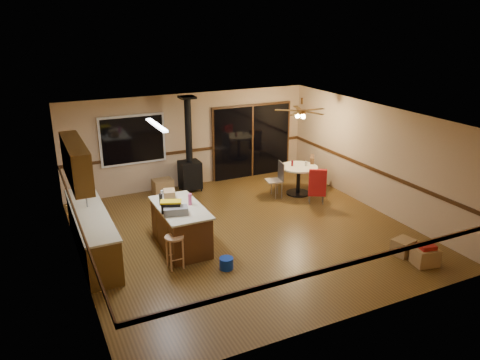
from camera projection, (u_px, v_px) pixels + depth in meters
floor at (246, 233)px, 10.41m from camera, size 7.00×7.00×0.00m
ceiling at (246, 118)px, 9.54m from camera, size 7.00×7.00×0.00m
wall_back at (190, 140)px, 12.95m from camera, size 7.00×0.00×7.00m
wall_front at (349, 247)px, 7.00m from camera, size 7.00×0.00×7.00m
wall_left at (75, 205)px, 8.55m from camera, size 0.00×7.00×7.00m
wall_right at (375, 157)px, 11.40m from camera, size 0.00×7.00×7.00m
chair_rail at (246, 191)px, 10.08m from camera, size 7.00×7.00×0.08m
window at (133, 140)px, 12.19m from camera, size 1.72×0.10×1.32m
sliding_door at (252, 142)px, 13.77m from camera, size 2.52×0.10×2.10m
lower_cabinets at (92, 234)px, 9.39m from camera, size 0.60×3.00×0.86m
countertop at (90, 213)px, 9.24m from camera, size 0.64×3.04×0.04m
upper_cabinets at (76, 162)px, 9.02m from camera, size 0.35×2.00×0.80m
kitchen_island at (181, 227)px, 9.65m from camera, size 0.88×1.68×0.90m
wood_stove at (190, 165)px, 12.68m from camera, size 0.55×0.50×2.52m
ceiling_fan at (301, 113)px, 11.94m from camera, size 0.24×0.24×0.55m
fluorescent_strip at (157, 125)px, 9.08m from camera, size 0.10×1.20×0.04m
toolbox_grey at (176, 211)px, 9.12m from camera, size 0.51×0.36×0.15m
toolbox_black at (171, 207)px, 9.20m from camera, size 0.42×0.32×0.21m
toolbox_yellow_lid at (171, 202)px, 9.16m from camera, size 0.46×0.35×0.03m
box_on_island at (170, 195)px, 9.82m from camera, size 0.30×0.37×0.21m
bottle_dark at (161, 200)px, 9.54m from camera, size 0.08×0.08×0.25m
bottle_pink at (190, 199)px, 9.56m from camera, size 0.08×0.08×0.24m
bottle_white at (162, 194)px, 9.94m from camera, size 0.06×0.06×0.16m
bar_stool at (175, 252)px, 8.88m from camera, size 0.42×0.42×0.66m
blue_bucket at (226, 263)px, 8.91m from camera, size 0.34×0.34×0.22m
dining_table at (299, 175)px, 12.50m from camera, size 1.00×1.00×0.78m
glass_red at (292, 163)px, 12.41m from camera, size 0.08×0.08×0.16m
glass_cream at (306, 164)px, 12.42m from camera, size 0.07×0.07×0.13m
chair_left at (278, 175)px, 12.31m from camera, size 0.47×0.47×0.51m
chair_near at (317, 183)px, 11.75m from camera, size 0.59×0.61×0.70m
chair_right at (313, 168)px, 12.83m from camera, size 0.62×0.60×0.70m
box_under_window at (163, 187)px, 12.58m from camera, size 0.52×0.42×0.41m
box_corner_a at (425, 256)px, 9.04m from camera, size 0.52×0.47×0.35m
box_corner_b at (403, 247)px, 9.43m from camera, size 0.46×0.42×0.33m
box_small_red at (427, 246)px, 8.97m from camera, size 0.35×0.31×0.08m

